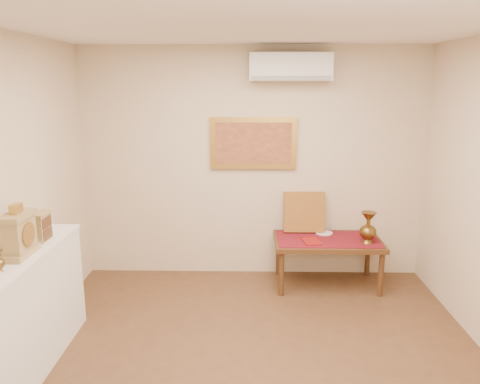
{
  "coord_description": "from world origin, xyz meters",
  "views": [
    {
      "loc": [
        -0.05,
        -3.18,
        2.27
      ],
      "look_at": [
        -0.13,
        1.15,
        1.27
      ],
      "focal_mm": 35.0,
      "sensor_mm": 36.0,
      "label": 1
    }
  ],
  "objects_px": {
    "mantel_clock": "(19,234)",
    "wooden_chest": "(38,227)",
    "display_ledge": "(13,325)",
    "brass_urn_tall": "(368,224)",
    "low_table": "(328,245)"
  },
  "relations": [
    {
      "from": "display_ledge",
      "to": "mantel_clock",
      "type": "height_order",
      "value": "mantel_clock"
    },
    {
      "from": "wooden_chest",
      "to": "brass_urn_tall",
      "type": "bearing_deg",
      "value": 21.57
    },
    {
      "from": "mantel_clock",
      "to": "wooden_chest",
      "type": "bearing_deg",
      "value": 92.54
    },
    {
      "from": "display_ledge",
      "to": "wooden_chest",
      "type": "bearing_deg",
      "value": 88.98
    },
    {
      "from": "brass_urn_tall",
      "to": "wooden_chest",
      "type": "relative_size",
      "value": 1.74
    },
    {
      "from": "brass_urn_tall",
      "to": "display_ledge",
      "type": "xyz_separation_m",
      "value": [
        -3.09,
        -1.76,
        -0.28
      ]
    },
    {
      "from": "brass_urn_tall",
      "to": "mantel_clock",
      "type": "xyz_separation_m",
      "value": [
        -3.06,
        -1.57,
        0.38
      ]
    },
    {
      "from": "mantel_clock",
      "to": "wooden_chest",
      "type": "height_order",
      "value": "mantel_clock"
    },
    {
      "from": "mantel_clock",
      "to": "low_table",
      "type": "relative_size",
      "value": 0.34
    },
    {
      "from": "display_ledge",
      "to": "low_table",
      "type": "height_order",
      "value": "display_ledge"
    },
    {
      "from": "wooden_chest",
      "to": "display_ledge",
      "type": "bearing_deg",
      "value": -91.02
    },
    {
      "from": "brass_urn_tall",
      "to": "mantel_clock",
      "type": "bearing_deg",
      "value": -152.79
    },
    {
      "from": "display_ledge",
      "to": "wooden_chest",
      "type": "relative_size",
      "value": 8.28
    },
    {
      "from": "display_ledge",
      "to": "low_table",
      "type": "relative_size",
      "value": 1.68
    },
    {
      "from": "wooden_chest",
      "to": "low_table",
      "type": "xyz_separation_m",
      "value": [
        2.67,
        1.34,
        -0.62
      ]
    }
  ]
}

